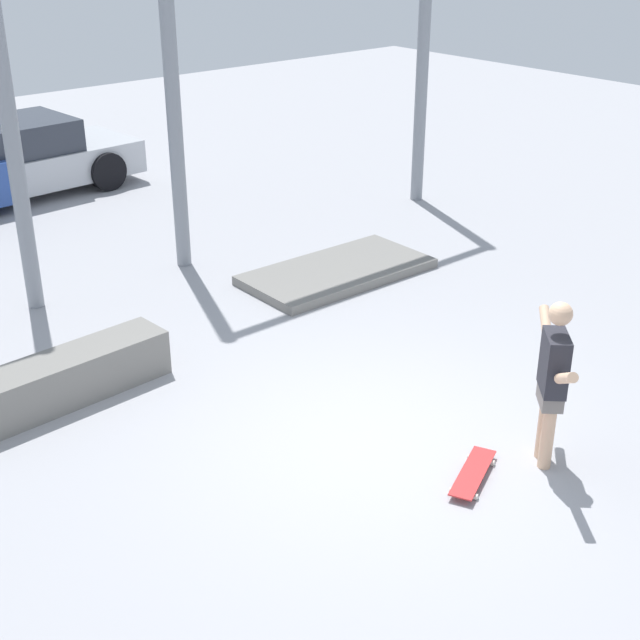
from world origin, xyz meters
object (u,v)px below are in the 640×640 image
parked_car_silver (10,160)px  manual_pad (337,272)px  grind_box (63,379)px  skateboarder (553,377)px  skateboard (473,473)px

parked_car_silver → manual_pad: bearing=-77.1°
parked_car_silver → grind_box: bearing=-112.7°
skateboarder → grind_box: (-2.84, 3.84, -0.64)m
grind_box → manual_pad: bearing=9.3°
skateboarder → manual_pad: (1.50, 4.55, -0.82)m
skateboarder → manual_pad: 4.86m
grind_box → manual_pad: (4.34, 0.71, -0.18)m
skateboarder → parked_car_silver: size_ratio=0.37×
skateboard → manual_pad: (2.20, 4.32, -0.00)m
skateboarder → parked_car_silver: (-0.36, 10.91, -0.26)m
skateboarder → manual_pad: bearing=25.2°
grind_box → parked_car_silver: bearing=70.7°
grind_box → parked_car_silver: 7.49m
skateboarder → grind_box: 4.82m
skateboard → grind_box: 4.20m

